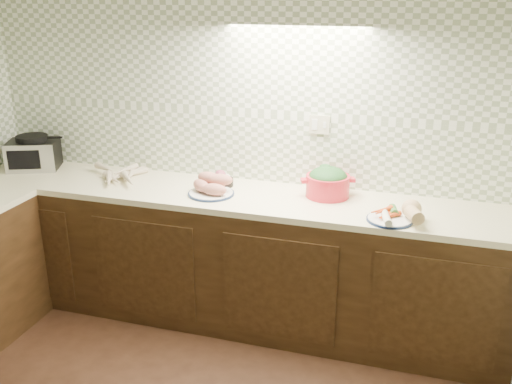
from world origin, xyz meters
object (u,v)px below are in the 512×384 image
(toaster_oven, at_px, (34,153))
(parsnip_pile, at_px, (121,174))
(veg_plate, at_px, (400,213))
(onion_bowl, at_px, (222,180))
(sweet_potato_plate, at_px, (212,186))
(dutch_oven, at_px, (328,182))

(toaster_oven, xyz_separation_m, parsnip_pile, (0.72, -0.02, -0.08))
(parsnip_pile, xyz_separation_m, veg_plate, (1.90, -0.22, 0.01))
(onion_bowl, bearing_deg, sweet_potato_plate, -92.41)
(onion_bowl, bearing_deg, toaster_oven, -178.85)
(sweet_potato_plate, height_order, onion_bowl, sweet_potato_plate)
(dutch_oven, bearing_deg, sweet_potato_plate, 172.85)
(sweet_potato_plate, distance_m, dutch_oven, 0.74)
(toaster_oven, bearing_deg, veg_plate, -28.02)
(parsnip_pile, relative_size, sweet_potato_plate, 1.38)
(veg_plate, bearing_deg, toaster_oven, 174.80)
(toaster_oven, height_order, parsnip_pile, toaster_oven)
(sweet_potato_plate, height_order, dutch_oven, dutch_oven)
(sweet_potato_plate, height_order, veg_plate, sweet_potato_plate)
(dutch_oven, height_order, veg_plate, dutch_oven)
(onion_bowl, xyz_separation_m, dutch_oven, (0.71, 0.01, 0.05))
(onion_bowl, bearing_deg, dutch_oven, 0.46)
(parsnip_pile, xyz_separation_m, dutch_oven, (1.43, 0.05, 0.06))
(parsnip_pile, height_order, veg_plate, veg_plate)
(dutch_oven, bearing_deg, veg_plate, -51.50)
(toaster_oven, height_order, onion_bowl, toaster_oven)
(onion_bowl, bearing_deg, veg_plate, -12.87)
(toaster_oven, distance_m, dutch_oven, 2.15)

